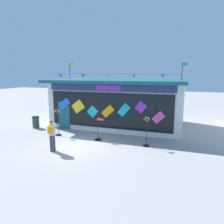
# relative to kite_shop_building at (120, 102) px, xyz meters

# --- Properties ---
(ground_plane) EXTENTS (80.00, 80.00, 0.00)m
(ground_plane) POSITION_rel_kite_shop_building_xyz_m (-0.79, -5.75, -1.77)
(ground_plane) COLOR #9E9B99
(kite_shop_building) EXTENTS (9.76, 6.18, 4.85)m
(kite_shop_building) POSITION_rel_kite_shop_building_xyz_m (0.00, 0.00, 0.00)
(kite_shop_building) COLOR silver
(kite_shop_building) RESTS_ON ground_plane
(wind_spinner_far_left) EXTENTS (0.38, 0.38, 1.74)m
(wind_spinner_far_left) POSITION_rel_kite_shop_building_xyz_m (-2.85, -4.30, -0.92)
(wind_spinner_far_left) COLOR black
(wind_spinner_far_left) RESTS_ON ground_plane
(wind_spinner_left) EXTENTS (0.73, 0.40, 1.36)m
(wind_spinner_left) POSITION_rel_kite_shop_building_xyz_m (0.11, -4.33, -0.95)
(wind_spinner_left) COLOR black
(wind_spinner_left) RESTS_ON ground_plane
(wind_spinner_center_left) EXTENTS (0.34, 0.34, 1.69)m
(wind_spinner_center_left) POSITION_rel_kite_shop_building_xyz_m (2.89, -4.49, -0.88)
(wind_spinner_center_left) COLOR black
(wind_spinner_center_left) RESTS_ON ground_plane
(person_near_camera) EXTENTS (0.38, 0.48, 1.68)m
(person_near_camera) POSITION_rel_kite_shop_building_xyz_m (-1.50, -6.82, -0.88)
(person_near_camera) COLOR #333D56
(person_near_camera) RESTS_ON ground_plane
(trash_bin) EXTENTS (0.52, 0.52, 0.86)m
(trash_bin) POSITION_rel_kite_shop_building_xyz_m (-5.49, -3.18, -1.33)
(trash_bin) COLOR #2D4238
(trash_bin) RESTS_ON ground_plane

